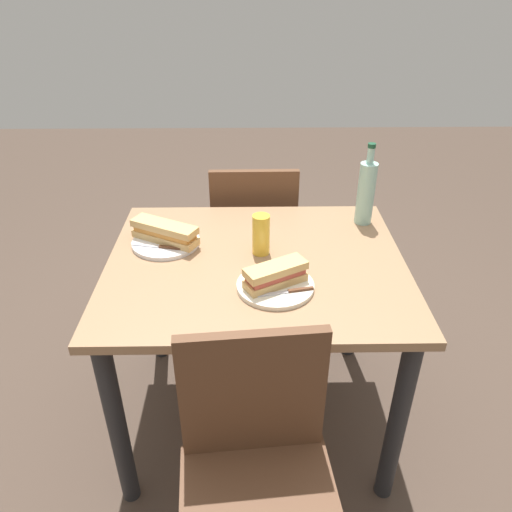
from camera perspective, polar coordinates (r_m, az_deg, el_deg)
ground_plane at (r=2.15m, az=0.00°, el=-17.65°), size 8.00×8.00×0.00m
dining_table at (r=1.73m, az=0.00°, el=-4.01°), size 1.01×0.84×0.74m
chair_far at (r=1.37m, az=0.10°, el=-23.57°), size 0.43×0.43×0.86m
chair_near at (r=2.32m, az=-0.30°, el=2.34°), size 0.40×0.40×0.86m
plate_near at (r=1.53m, az=2.26°, el=-3.49°), size 0.24×0.24×0.01m
baguette_sandwich_near at (r=1.50m, az=2.29°, el=-2.19°), size 0.21×0.16×0.07m
knife_near at (r=1.48m, az=3.80°, el=-4.13°), size 0.18×0.05×0.01m
plate_far at (r=1.78m, az=-10.44°, el=1.60°), size 0.24×0.24×0.01m
baguette_sandwich_far at (r=1.77m, az=-10.57°, el=2.77°), size 0.25×0.18×0.07m
knife_far at (r=1.74m, az=-11.17°, el=1.07°), size 0.18×0.05×0.01m
water_bottle at (r=1.90m, az=12.69°, el=7.31°), size 0.07×0.07×0.31m
beer_glass at (r=1.67m, az=0.59°, el=2.52°), size 0.06×0.06×0.14m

